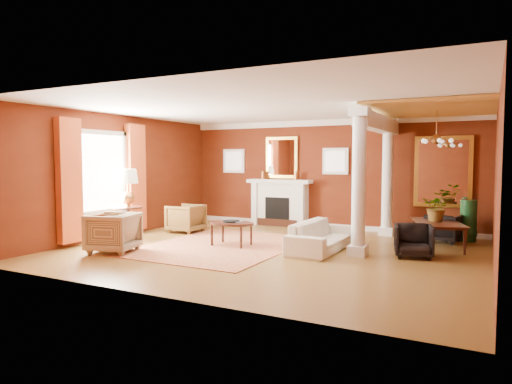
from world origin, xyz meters
The scene contains 27 objects.
ground centered at (0.00, 0.00, 0.00)m, with size 8.00×8.00×0.00m, color brown.
room_shell centered at (0.00, 0.00, 2.02)m, with size 8.04×7.04×2.92m.
fireplace centered at (-1.30, 3.32, 0.65)m, with size 1.85×0.42×1.29m.
overmantel_mirror centered at (-1.30, 3.45, 1.90)m, with size 0.95×0.07×1.15m.
flank_window_left centered at (-2.85, 3.46, 1.80)m, with size 0.70×0.07×0.70m.
flank_window_right centered at (0.25, 3.46, 1.80)m, with size 0.70×0.07×0.70m.
left_window centered at (-3.89, -0.60, 1.42)m, with size 0.21×2.55×2.60m.
column_front centered at (1.70, 0.30, 1.43)m, with size 0.36×0.36×2.80m.
column_back centered at (1.70, 3.00, 1.43)m, with size 0.36×0.36×2.80m.
header_beam centered at (1.70, 1.90, 2.62)m, with size 0.30×3.20×0.32m, color white.
amber_ceiling centered at (2.85, 1.75, 2.87)m, with size 2.30×3.40×0.04m, color gold.
dining_mirror centered at (2.90, 3.45, 1.55)m, with size 1.30×0.07×1.70m.
chandelier centered at (2.90, 1.80, 2.25)m, with size 0.60×0.62×0.75m.
crown_trim centered at (0.00, 3.46, 2.82)m, with size 8.00×0.08×0.16m, color white.
base_trim centered at (0.00, 3.46, 0.06)m, with size 8.00×0.08×0.12m, color white.
rug centered at (-1.14, -0.01, 0.01)m, with size 2.93×3.90×0.02m, color maroon.
sofa centered at (0.91, 0.48, 0.40)m, with size 2.02×0.59×0.79m, color #F3EACC.
armchair_leopard centered at (-2.92, 1.13, 0.39)m, with size 0.76×0.72×0.79m, color black.
armchair_stripe centered at (-2.68, -1.60, 0.44)m, with size 0.85×0.80×0.88m, color tan.
coffee_table centered at (-0.96, 0.08, 0.47)m, with size 1.01×1.01×0.51m.
coffee_book centered at (-0.91, 0.09, 0.62)m, with size 0.16×0.02×0.22m, color black.
side_table centered at (-3.50, -0.30, 1.11)m, with size 0.65×0.65×1.62m.
dining_table centered at (2.99, 1.89, 0.43)m, with size 1.55×0.55×0.86m, color black.
dining_chair_near centered at (2.66, 0.65, 0.34)m, with size 0.67×0.63×0.69m, color black.
dining_chair_far centered at (3.01, 2.62, 0.35)m, with size 0.68×0.63×0.70m, color black.
green_urn centered at (3.50, 3.00, 0.37)m, with size 0.40×0.40×0.95m.
potted_plant centered at (2.94, 1.91, 1.11)m, with size 0.56×0.62×0.48m, color #26591E.
Camera 1 is at (3.90, -8.24, 1.83)m, focal length 32.00 mm.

